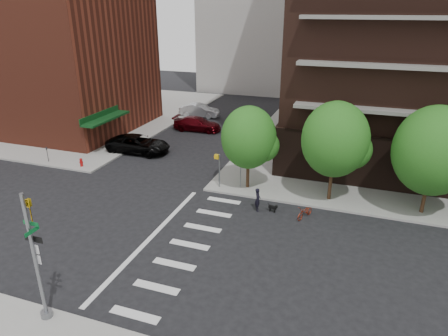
% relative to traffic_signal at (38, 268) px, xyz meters
% --- Properties ---
extents(ground, '(120.00, 120.00, 0.00)m').
position_rel_traffic_signal_xyz_m(ground, '(0.47, 7.49, -2.70)').
color(ground, black).
rests_on(ground, ground).
extents(sidewalk_nw, '(31.00, 33.00, 0.15)m').
position_rel_traffic_signal_xyz_m(sidewalk_nw, '(-24.03, 30.99, -2.62)').
color(sidewalk_nw, gray).
rests_on(sidewalk_nw, ground).
extents(crosswalk, '(3.85, 13.00, 0.01)m').
position_rel_traffic_signal_xyz_m(crosswalk, '(2.68, 7.49, -2.69)').
color(crosswalk, silver).
rests_on(crosswalk, ground).
extents(midrise_nw, '(21.40, 15.50, 20.00)m').
position_rel_traffic_signal_xyz_m(midrise_nw, '(-21.53, 25.49, 7.45)').
color(midrise_nw, maroon).
rests_on(midrise_nw, sidewalk_nw).
extents(tree_a, '(4.00, 4.00, 5.90)m').
position_rel_traffic_signal_xyz_m(tree_a, '(4.47, 15.99, 1.35)').
color(tree_a, '#301E11').
rests_on(tree_a, sidewalk_ne).
extents(tree_b, '(4.50, 4.50, 6.65)m').
position_rel_traffic_signal_xyz_m(tree_b, '(10.47, 15.99, 1.85)').
color(tree_b, '#301E11').
rests_on(tree_b, sidewalk_ne).
extents(tree_c, '(5.00, 5.00, 6.80)m').
position_rel_traffic_signal_xyz_m(tree_c, '(16.47, 15.99, 1.75)').
color(tree_c, '#301E11').
rests_on(tree_c, sidewalk_ne).
extents(traffic_signal, '(0.90, 0.75, 6.00)m').
position_rel_traffic_signal_xyz_m(traffic_signal, '(0.00, 0.00, 0.00)').
color(traffic_signal, slate).
rests_on(traffic_signal, sidewalk_s).
extents(pedestrian_signal, '(2.18, 0.67, 2.60)m').
position_rel_traffic_signal_xyz_m(pedestrian_signal, '(2.79, 15.42, -0.84)').
color(pedestrian_signal, slate).
rests_on(pedestrian_signal, sidewalk_ne).
extents(fire_hydrant, '(0.24, 0.24, 0.73)m').
position_rel_traffic_signal_xyz_m(fire_hydrant, '(-10.03, 15.29, -2.15)').
color(fire_hydrant, '#A50C0C').
rests_on(fire_hydrant, sidewalk_nw).
extents(parking_meter, '(0.10, 0.08, 1.32)m').
position_rel_traffic_signal_xyz_m(parking_meter, '(-13.53, 15.29, -1.74)').
color(parking_meter, black).
rests_on(parking_meter, sidewalk_nw).
extents(parked_car_black, '(2.89, 6.02, 1.66)m').
position_rel_traffic_signal_xyz_m(parked_car_black, '(-7.46, 20.33, -1.87)').
color(parked_car_black, black).
rests_on(parked_car_black, ground).
extents(parked_car_maroon, '(2.43, 5.41, 1.54)m').
position_rel_traffic_signal_xyz_m(parked_car_maroon, '(-5.03, 28.74, -1.93)').
color(parked_car_maroon, '#43040A').
rests_on(parked_car_maroon, ground).
extents(parked_car_silver, '(2.01, 5.01, 1.62)m').
position_rel_traffic_signal_xyz_m(parked_car_silver, '(-7.07, 34.29, -1.89)').
color(parked_car_silver, '#B0B4B8').
rests_on(parked_car_silver, ground).
extents(scooter, '(1.17, 1.70, 0.85)m').
position_rel_traffic_signal_xyz_m(scooter, '(9.26, 12.90, -2.28)').
color(scooter, maroon).
rests_on(scooter, ground).
extents(dog_walker, '(0.69, 0.57, 1.62)m').
position_rel_traffic_signal_xyz_m(dog_walker, '(6.08, 12.89, -1.89)').
color(dog_walker, black).
rests_on(dog_walker, ground).
extents(dog, '(0.64, 0.29, 0.53)m').
position_rel_traffic_signal_xyz_m(dog, '(7.11, 13.01, -2.36)').
color(dog, black).
rests_on(dog, ground).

